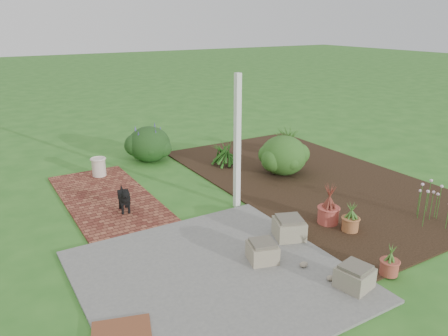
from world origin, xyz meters
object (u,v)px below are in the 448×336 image
stone_trough_near (354,278)px  evergreen_shrub (283,154)px  black_dog (124,197)px  cream_ceramic_urn (99,167)px

stone_trough_near → evergreen_shrub: bearing=63.6°
stone_trough_near → black_dog: black_dog is taller
black_dog → evergreen_shrub: 3.81m
black_dog → stone_trough_near: bearing=-56.2°
evergreen_shrub → black_dog: bearing=-176.8°
cream_ceramic_urn → black_dog: bearing=-93.9°
stone_trough_near → evergreen_shrub: 4.52m
stone_trough_near → black_dog: (-1.80, 3.82, 0.15)m
black_dog → cream_ceramic_urn: (0.15, 2.17, -0.09)m
stone_trough_near → black_dog: 4.23m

